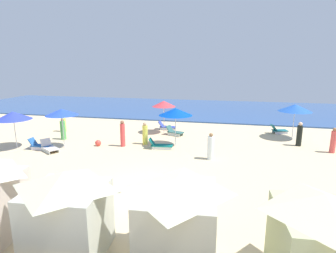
% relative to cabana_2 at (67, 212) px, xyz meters
% --- Properties ---
extents(ground_plane, '(60.00, 60.00, 0.00)m').
position_rel_cabana_2_xyz_m(ground_plane, '(0.98, 4.31, -1.29)').
color(ground_plane, beige).
extents(ocean, '(60.00, 15.55, 0.12)m').
position_rel_cabana_2_xyz_m(ocean, '(0.98, 26.54, -1.23)').
color(ocean, '#2E528F').
rests_on(ocean, ground_plane).
extents(cabana_2, '(2.41, 2.23, 2.50)m').
position_rel_cabana_2_xyz_m(cabana_2, '(0.00, 0.00, 0.00)').
color(cabana_2, beige).
rests_on(cabana_2, ground_plane).
extents(cabana_3, '(2.31, 2.54, 2.54)m').
position_rel_cabana_2_xyz_m(cabana_3, '(3.11, 0.14, 0.01)').
color(cabana_3, beige).
rests_on(cabana_3, ground_plane).
extents(cabana_4, '(2.24, 2.47, 2.58)m').
position_rel_cabana_2_xyz_m(cabana_4, '(6.45, -0.07, 0.04)').
color(cabana_4, '#BCC287').
rests_on(cabana_4, ground_plane).
extents(umbrella_0, '(2.33, 2.33, 2.51)m').
position_rel_cabana_2_xyz_m(umbrella_0, '(8.91, 14.92, 0.96)').
color(umbrella_0, silver).
rests_on(umbrella_0, ground_plane).
extents(lounge_chair_0_0, '(1.39, 0.95, 0.73)m').
position_rel_cabana_2_xyz_m(lounge_chair_0_0, '(8.14, 16.18, -1.02)').
color(lounge_chair_0_0, silver).
rests_on(lounge_chair_0_0, ground_plane).
extents(umbrella_1, '(2.01, 2.01, 2.56)m').
position_rel_cabana_2_xyz_m(umbrella_1, '(-6.01, 9.13, 1.06)').
color(umbrella_1, silver).
rests_on(umbrella_1, ground_plane).
extents(lounge_chair_1_0, '(1.53, 1.29, 0.71)m').
position_rel_cabana_2_xyz_m(lounge_chair_1_0, '(-6.53, 8.31, -1.04)').
color(lounge_chair_1_0, silver).
rests_on(lounge_chair_1_0, ground_plane).
extents(lounge_chair_1_1, '(1.42, 0.61, 0.72)m').
position_rel_cabana_2_xyz_m(lounge_chair_1_1, '(-7.38, 8.54, -1.04)').
color(lounge_chair_1_1, silver).
rests_on(lounge_chair_1_1, ground_plane).
extents(umbrella_2, '(1.82, 1.82, 2.54)m').
position_rel_cabana_2_xyz_m(umbrella_2, '(-0.65, 14.44, 1.03)').
color(umbrella_2, silver).
rests_on(umbrella_2, ground_plane).
extents(lounge_chair_2_0, '(1.42, 1.01, 0.71)m').
position_rel_cabana_2_xyz_m(lounge_chair_2_0, '(0.30, 13.90, -1.03)').
color(lounge_chair_2_0, silver).
rests_on(lounge_chair_2_0, ground_plane).
extents(lounge_chair_2_1, '(1.43, 0.70, 0.69)m').
position_rel_cabana_2_xyz_m(lounge_chair_2_1, '(-0.71, 15.61, -1.04)').
color(lounge_chair_2_1, silver).
rests_on(lounge_chair_2_1, ground_plane).
extents(umbrella_3, '(2.19, 2.19, 2.54)m').
position_rel_cabana_2_xyz_m(umbrella_3, '(0.92, 11.13, 1.01)').
color(umbrella_3, silver).
rests_on(umbrella_3, ground_plane).
extents(lounge_chair_3_0, '(1.56, 0.71, 0.68)m').
position_rel_cabana_2_xyz_m(lounge_chair_3_0, '(0.08, 10.32, -1.06)').
color(lounge_chair_3_0, silver).
rests_on(lounge_chair_3_0, ground_plane).
extents(umbrella_4, '(2.23, 2.23, 2.39)m').
position_rel_cabana_2_xyz_m(umbrella_4, '(-9.04, 8.47, 0.84)').
color(umbrella_4, silver).
rests_on(umbrella_4, ground_plane).
extents(beachgoer_0, '(0.46, 0.46, 1.58)m').
position_rel_cabana_2_xyz_m(beachgoer_0, '(10.59, 11.83, -0.55)').
color(beachgoer_0, '#E3514E').
rests_on(beachgoer_0, ground_plane).
extents(beachgoer_1, '(0.36, 0.36, 1.74)m').
position_rel_cabana_2_xyz_m(beachgoer_1, '(-2.46, 10.33, -0.46)').
color(beachgoer_1, '#F04948').
rests_on(beachgoer_1, ground_plane).
extents(beachgoer_2, '(0.40, 0.40, 1.54)m').
position_rel_cabana_2_xyz_m(beachgoer_2, '(3.38, 9.00, -0.58)').
color(beachgoer_2, white).
rests_on(beachgoer_2, ground_plane).
extents(beachgoer_3, '(0.48, 0.48, 1.61)m').
position_rel_cabana_2_xyz_m(beachgoer_3, '(8.91, 12.96, -0.53)').
color(beachgoer_3, black).
rests_on(beachgoer_3, ground_plane).
extents(beachgoer_4, '(0.42, 0.42, 1.66)m').
position_rel_cabana_2_xyz_m(beachgoer_4, '(-8.58, 13.11, -0.52)').
color(beachgoer_4, '#E9F158').
rests_on(beachgoer_4, ground_plane).
extents(beachgoer_5, '(0.49, 0.49, 1.53)m').
position_rel_cabana_2_xyz_m(beachgoer_5, '(-7.27, 11.00, -0.59)').
color(beachgoer_5, '#53AC52').
rests_on(beachgoer_5, ground_plane).
extents(beachgoer_6, '(0.42, 0.42, 1.52)m').
position_rel_cabana_2_xyz_m(beachgoer_6, '(-1.16, 11.12, -0.58)').
color(beachgoer_6, '#E8E552').
rests_on(beachgoer_6, ground_plane).
extents(beach_ball_0, '(0.40, 0.40, 0.40)m').
position_rel_cabana_2_xyz_m(beach_ball_0, '(-4.10, 10.04, -1.09)').
color(beach_ball_0, '#ED473B').
rests_on(beach_ball_0, ground_plane).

